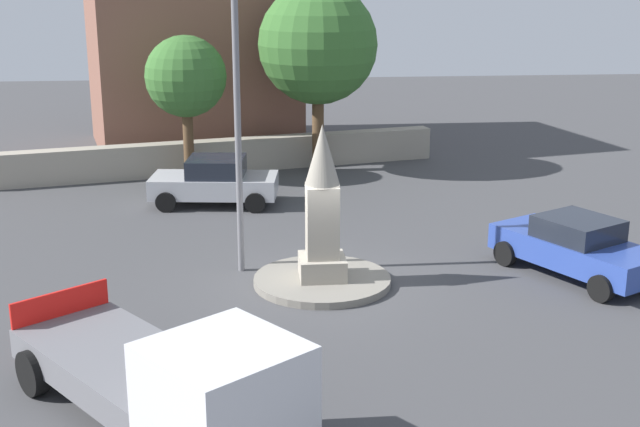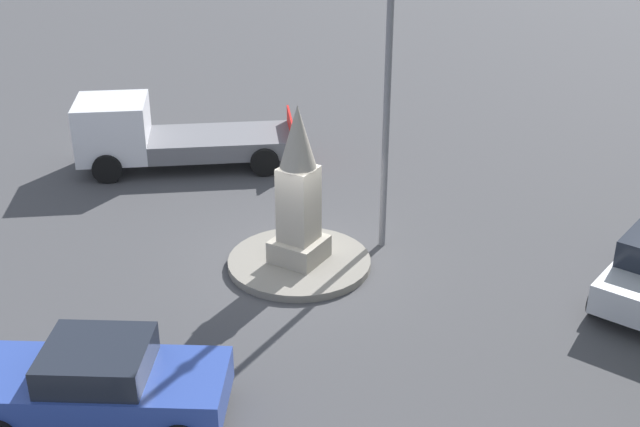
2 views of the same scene
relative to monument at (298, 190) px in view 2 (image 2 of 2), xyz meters
name	(u,v)px [view 2 (image 2 of 2)]	position (x,y,z in m)	size (l,w,h in m)	color
ground_plane	(299,266)	(0.00, 0.00, -1.92)	(80.00, 80.00, 0.00)	#424244
traffic_island	(299,262)	(0.00, 0.00, -1.83)	(3.32, 3.32, 0.18)	gray
monument	(298,190)	(0.00, 0.00, 0.00)	(1.10, 1.10, 3.74)	#9E9687
streetlamp	(389,40)	(1.94, -1.16, 3.12)	(3.13, 0.28, 8.40)	slate
car_blue_passing	(101,383)	(-6.30, -0.01, -1.17)	(3.57, 4.58, 1.49)	#2D479E
truck_white_far_side	(160,135)	(3.02, 6.78, -0.93)	(5.43, 6.20, 2.11)	silver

